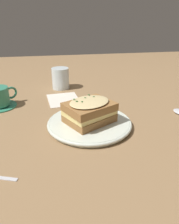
{
  "coord_description": "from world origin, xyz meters",
  "views": [
    {
      "loc": [
        -0.55,
        0.11,
        0.32
      ],
      "look_at": [
        0.02,
        0.01,
        0.05
      ],
      "focal_mm": 35.0,
      "sensor_mm": 36.0,
      "label": 1
    }
  ],
  "objects_px": {
    "dinner_plate": "(90,123)",
    "water_glass": "(61,78)",
    "sandwich": "(89,111)",
    "napkin": "(64,99)"
  },
  "relations": [
    {
      "from": "dinner_plate",
      "to": "napkin",
      "type": "height_order",
      "value": "dinner_plate"
    },
    {
      "from": "napkin",
      "to": "dinner_plate",
      "type": "bearing_deg",
      "value": -164.72
    },
    {
      "from": "napkin",
      "to": "sandwich",
      "type": "bearing_deg",
      "value": -165.08
    },
    {
      "from": "dinner_plate",
      "to": "sandwich",
      "type": "relative_size",
      "value": 1.52
    },
    {
      "from": "sandwich",
      "to": "napkin",
      "type": "relative_size",
      "value": 1.16
    },
    {
      "from": "water_glass",
      "to": "sandwich",
      "type": "bearing_deg",
      "value": -170.47
    },
    {
      "from": "sandwich",
      "to": "water_glass",
      "type": "height_order",
      "value": "water_glass"
    },
    {
      "from": "sandwich",
      "to": "water_glass",
      "type": "relative_size",
      "value": 1.82
    },
    {
      "from": "sandwich",
      "to": "water_glass",
      "type": "bearing_deg",
      "value": 9.53
    },
    {
      "from": "dinner_plate",
      "to": "water_glass",
      "type": "bearing_deg",
      "value": 9.71
    }
  ]
}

